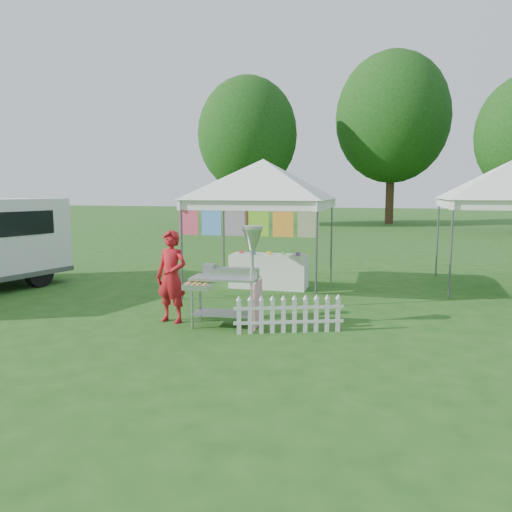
# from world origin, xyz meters

# --- Properties ---
(ground) EXTENTS (120.00, 120.00, 0.00)m
(ground) POSITION_xyz_m (0.00, 0.00, 0.00)
(ground) COLOR #1F4F16
(ground) RESTS_ON ground
(canopy_main) EXTENTS (4.24, 4.24, 3.45)m
(canopy_main) POSITION_xyz_m (0.00, 3.49, 2.99)
(canopy_main) COLOR #59595E
(canopy_main) RESTS_ON ground
(tree_left) EXTENTS (6.40, 6.40, 9.53)m
(tree_left) POSITION_xyz_m (-6.00, 24.00, 5.83)
(tree_left) COLOR #3D2D16
(tree_left) RESTS_ON ground
(tree_mid) EXTENTS (7.60, 7.60, 11.52)m
(tree_mid) POSITION_xyz_m (3.00, 28.00, 7.14)
(tree_mid) COLOR #3D2D16
(tree_mid) RESTS_ON ground
(donut_cart) EXTENTS (1.23, 0.90, 1.72)m
(donut_cart) POSITION_xyz_m (0.30, 0.27, 1.01)
(donut_cart) COLOR gray
(donut_cart) RESTS_ON ground
(vendor) EXTENTS (0.65, 0.49, 1.61)m
(vendor) POSITION_xyz_m (-0.87, 0.32, 0.81)
(vendor) COLOR #A7141B
(vendor) RESTS_ON ground
(picket_fence) EXTENTS (1.70, 0.63, 0.56)m
(picket_fence) POSITION_xyz_m (1.24, 0.15, 0.29)
(picket_fence) COLOR silver
(picket_fence) RESTS_ON ground
(display_table) EXTENTS (1.80, 0.70, 0.79)m
(display_table) POSITION_xyz_m (0.07, 3.79, 0.40)
(display_table) COLOR white
(display_table) RESTS_ON ground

